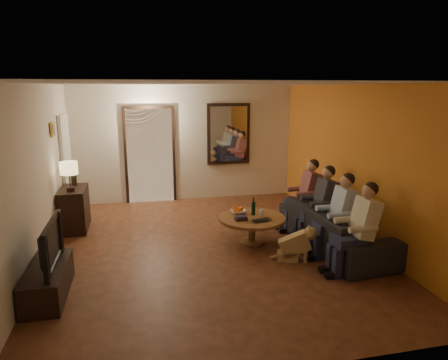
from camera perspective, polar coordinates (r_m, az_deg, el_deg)
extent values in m
cube|color=#422611|center=(6.59, -2.01, -9.64)|extent=(5.00, 6.00, 0.01)
cube|color=white|center=(6.08, -2.21, 13.59)|extent=(5.00, 6.00, 0.01)
cube|color=beige|center=(9.13, -5.55, 5.18)|extent=(5.00, 0.02, 2.60)
cube|color=beige|center=(3.41, 7.24, -8.43)|extent=(5.00, 0.02, 2.60)
cube|color=beige|center=(6.27, -25.19, 0.36)|extent=(0.02, 6.00, 2.60)
cube|color=beige|center=(7.09, 18.20, 2.31)|extent=(0.02, 6.00, 2.60)
cube|color=orange|center=(7.09, 18.13, 2.31)|extent=(0.01, 6.00, 2.60)
cube|color=#FFE0A5|center=(9.09, -10.52, 3.39)|extent=(1.00, 0.06, 2.10)
cube|color=black|center=(9.08, -10.52, 3.38)|extent=(1.12, 0.04, 2.22)
cube|color=silver|center=(9.13, -8.92, 2.54)|extent=(0.45, 0.03, 1.70)
cube|color=black|center=(9.24, 0.65, 6.59)|extent=(1.00, 0.05, 1.40)
cube|color=white|center=(9.21, 0.69, 6.57)|extent=(0.86, 0.02, 1.26)
cube|color=white|center=(8.53, -21.54, 1.86)|extent=(0.06, 0.85, 2.04)
cube|color=#B28C33|center=(7.44, -23.28, 6.67)|extent=(0.03, 0.28, 0.24)
cube|color=brown|center=(7.44, -23.17, 6.67)|extent=(0.01, 0.22, 0.18)
cube|color=black|center=(7.78, -20.58, -3.89)|extent=(0.45, 0.87, 0.77)
cube|color=black|center=(5.57, -23.83, -13.07)|extent=(0.45, 1.16, 0.39)
imported|color=black|center=(5.39, -24.31, -8.40)|extent=(1.01, 0.13, 0.58)
imported|color=black|center=(6.73, 15.44, -6.59)|extent=(2.35, 1.05, 0.67)
cylinder|color=brown|center=(6.73, 3.99, -7.11)|extent=(1.11, 1.11, 0.45)
imported|color=white|center=(6.81, 2.04, -4.58)|extent=(0.26, 0.26, 0.06)
cylinder|color=silver|center=(6.74, 5.38, -4.64)|extent=(0.06, 0.06, 0.10)
imported|color=black|center=(6.43, 5.60, -5.87)|extent=(0.37, 0.29, 0.03)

